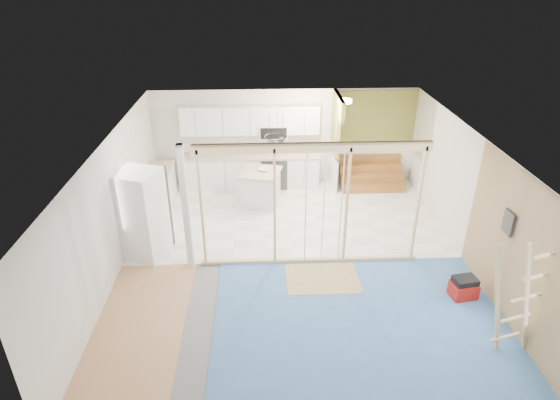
{
  "coord_description": "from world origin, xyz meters",
  "views": [
    {
      "loc": [
        -0.65,
        -7.95,
        5.48
      ],
      "look_at": [
        -0.27,
        0.6,
        1.14
      ],
      "focal_mm": 30.0,
      "sensor_mm": 36.0,
      "label": 1
    }
  ],
  "objects_px": {
    "island": "(261,188)",
    "ladder": "(516,299)",
    "toolbox": "(464,288)",
    "fridge": "(142,215)"
  },
  "relations": [
    {
      "from": "fridge",
      "to": "island",
      "type": "xyz_separation_m",
      "value": [
        2.41,
        2.16,
        -0.49
      ]
    },
    {
      "from": "fridge",
      "to": "ladder",
      "type": "height_order",
      "value": "ladder"
    },
    {
      "from": "island",
      "to": "ladder",
      "type": "distance_m",
      "value": 6.45
    },
    {
      "from": "fridge",
      "to": "toolbox",
      "type": "height_order",
      "value": "fridge"
    },
    {
      "from": "island",
      "to": "ladder",
      "type": "height_order",
      "value": "ladder"
    },
    {
      "from": "fridge",
      "to": "island",
      "type": "height_order",
      "value": "fridge"
    },
    {
      "from": "island",
      "to": "toolbox",
      "type": "bearing_deg",
      "value": -32.1
    },
    {
      "from": "toolbox",
      "to": "ladder",
      "type": "xyz_separation_m",
      "value": [
        0.1,
        -1.33,
        0.82
      ]
    },
    {
      "from": "island",
      "to": "toolbox",
      "type": "distance_m",
      "value": 5.33
    },
    {
      "from": "fridge",
      "to": "ladder",
      "type": "xyz_separation_m",
      "value": [
        6.18,
        -3.04,
        0.08
      ]
    }
  ]
}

